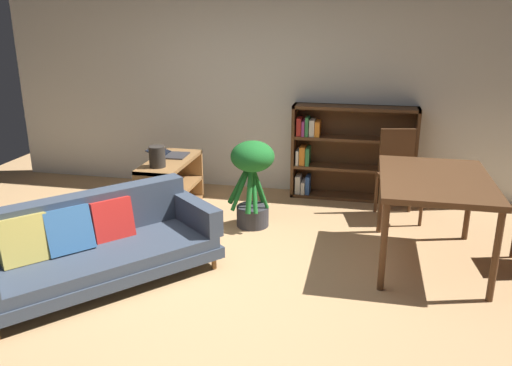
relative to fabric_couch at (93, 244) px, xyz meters
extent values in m
plane|color=tan|center=(0.94, 0.05, -0.33)|extent=(8.16, 8.16, 0.00)
cube|color=silver|center=(0.94, 2.75, 1.02)|extent=(6.80, 0.10, 2.70)
cylinder|color=brown|center=(0.93, 0.39, -0.27)|extent=(0.04, 0.04, 0.11)
cylinder|color=brown|center=(0.41, 0.85, -0.27)|extent=(0.04, 0.04, 0.11)
cube|color=#384251|center=(0.08, -0.04, -0.17)|extent=(1.89, 1.99, 0.10)
cube|color=#384251|center=(0.08, -0.04, -0.07)|extent=(1.82, 1.92, 0.10)
cube|color=#384251|center=(-0.16, 0.17, 0.18)|extent=(1.36, 1.52, 0.39)
cube|color=#384251|center=(0.68, 0.63, 0.10)|extent=(0.68, 0.62, 0.24)
cube|color=tan|center=(-0.38, -0.34, 0.15)|extent=(0.42, 0.43, 0.40)
cube|color=#336093|center=(-0.16, -0.09, 0.15)|extent=(0.43, 0.44, 0.40)
cube|color=red|center=(0.08, 0.22, 0.14)|extent=(0.36, 0.38, 0.37)
cube|color=olive|center=(0.05, 2.16, -0.02)|extent=(0.44, 0.04, 0.61)
cube|color=olive|center=(0.05, 1.18, -0.02)|extent=(0.44, 0.04, 0.61)
cube|color=olive|center=(0.05, 1.67, -0.06)|extent=(0.44, 0.98, 0.04)
cube|color=olive|center=(0.05, 1.67, 0.26)|extent=(0.44, 1.02, 0.04)
cube|color=olive|center=(0.05, 1.67, -0.31)|extent=(0.44, 0.98, 0.04)
cube|color=#333338|center=(0.08, 1.83, 0.29)|extent=(0.24, 0.31, 0.02)
cube|color=black|center=(-0.14, 1.82, 0.33)|extent=(0.22, 0.30, 0.08)
cylinder|color=#2D2823|center=(0.03, 1.38, 0.39)|extent=(0.17, 0.17, 0.22)
cylinder|color=slate|center=(0.03, 1.38, 0.44)|extent=(0.09, 0.09, 0.01)
cylinder|color=#333338|center=(1.05, 1.44, -0.22)|extent=(0.34, 0.34, 0.22)
cylinder|color=#1E6B28|center=(1.13, 1.43, 0.11)|extent=(0.19, 0.05, 0.46)
cylinder|color=#1E6B28|center=(1.09, 1.52, 0.09)|extent=(0.13, 0.20, 0.43)
cylinder|color=#1E6B28|center=(1.05, 1.52, 0.18)|extent=(0.04, 0.20, 0.58)
cylinder|color=#1E6B28|center=(0.92, 1.47, 0.15)|extent=(0.32, 0.12, 0.55)
cylinder|color=#1E6B28|center=(0.96, 1.36, 0.15)|extent=(0.22, 0.20, 0.54)
cylinder|color=#1E6B28|center=(1.05, 1.33, 0.19)|extent=(0.06, 0.28, 0.62)
cylinder|color=#1E6B28|center=(1.09, 1.34, 0.09)|extent=(0.12, 0.24, 0.43)
ellipsoid|color=#1E6B28|center=(1.05, 1.44, 0.44)|extent=(0.45, 0.45, 0.32)
cylinder|color=#56351E|center=(2.37, 1.54, 0.05)|extent=(0.06, 0.06, 0.76)
cylinder|color=#56351E|center=(2.37, 0.33, 0.05)|extent=(0.06, 0.06, 0.76)
cylinder|color=#56351E|center=(3.21, 1.54, 0.05)|extent=(0.06, 0.06, 0.76)
cylinder|color=#56351E|center=(3.21, 0.33, 0.05)|extent=(0.06, 0.06, 0.76)
cube|color=#56351E|center=(2.79, 0.94, 0.46)|extent=(0.94, 1.32, 0.05)
cylinder|color=#56351E|center=(2.80, 1.81, -0.10)|extent=(0.04, 0.04, 0.45)
cylinder|color=#56351E|center=(2.42, 1.72, -0.10)|extent=(0.04, 0.04, 0.45)
cylinder|color=#56351E|center=(2.71, 2.21, -0.10)|extent=(0.04, 0.04, 0.45)
cylinder|color=#56351E|center=(2.33, 2.12, -0.10)|extent=(0.04, 0.04, 0.45)
cube|color=#56351E|center=(2.56, 1.97, 0.14)|extent=(0.51, 0.53, 0.04)
cube|color=#56351E|center=(2.52, 2.17, 0.40)|extent=(0.38, 0.12, 0.48)
cube|color=#56351E|center=(1.33, 2.55, 0.24)|extent=(0.04, 0.29, 1.13)
cube|color=#56351E|center=(2.75, 2.55, 0.24)|extent=(0.04, 0.29, 1.13)
cube|color=#56351E|center=(2.04, 2.55, 0.79)|extent=(1.46, 0.29, 0.04)
cube|color=#56351E|center=(2.04, 2.55, -0.31)|extent=(1.46, 0.29, 0.04)
cube|color=#56351E|center=(2.04, 2.68, 0.24)|extent=(1.43, 0.04, 1.13)
cube|color=#56351E|center=(2.04, 2.55, 0.06)|extent=(1.43, 0.28, 0.04)
cube|color=#56351E|center=(2.04, 2.55, 0.42)|extent=(1.43, 0.28, 0.04)
cube|color=silver|center=(1.39, 2.52, -0.18)|extent=(0.06, 0.19, 0.22)
cube|color=silver|center=(1.46, 2.54, -0.21)|extent=(0.05, 0.24, 0.15)
cube|color=#2D5199|center=(1.51, 2.52, -0.18)|extent=(0.05, 0.19, 0.22)
cube|color=silver|center=(1.38, 2.53, 0.17)|extent=(0.04, 0.22, 0.18)
cube|color=orange|center=(1.44, 2.52, 0.19)|extent=(0.07, 0.18, 0.22)
cube|color=#337F47|center=(1.50, 2.53, 0.18)|extent=(0.05, 0.22, 0.21)
cube|color=red|center=(1.39, 2.53, 0.54)|extent=(0.05, 0.20, 0.21)
cube|color=#993884|center=(1.44, 2.53, 0.53)|extent=(0.03, 0.23, 0.18)
cube|color=#337F47|center=(1.48, 2.53, 0.55)|extent=(0.04, 0.22, 0.22)
cube|color=silver|center=(1.54, 2.52, 0.54)|extent=(0.06, 0.19, 0.20)
cube|color=orange|center=(1.61, 2.53, 0.53)|extent=(0.06, 0.21, 0.18)
camera|label=1|loc=(2.18, -3.61, 1.83)|focal=36.63mm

